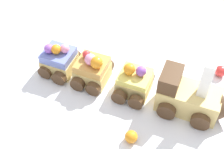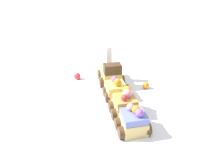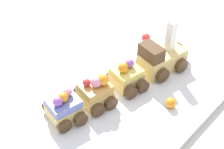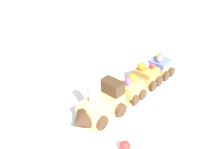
{
  "view_description": "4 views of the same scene",
  "coord_description": "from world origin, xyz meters",
  "px_view_note": "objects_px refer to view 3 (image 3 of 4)",
  "views": [
    {
      "loc": [
        0.03,
        -0.37,
        0.44
      ],
      "look_at": [
        -0.04,
        -0.01,
        0.05
      ],
      "focal_mm": 50.0,
      "sensor_mm": 36.0,
      "label": 1
    },
    {
      "loc": [
        -0.48,
        0.22,
        0.33
      ],
      "look_at": [
        0.05,
        -0.01,
        0.06
      ],
      "focal_mm": 35.0,
      "sensor_mm": 36.0,
      "label": 2
    },
    {
      "loc": [
        -0.37,
        -0.31,
        0.45
      ],
      "look_at": [
        -0.04,
        -0.0,
        0.07
      ],
      "focal_mm": 50.0,
      "sensor_mm": 36.0,
      "label": 3
    },
    {
      "loc": [
        0.4,
        0.19,
        0.34
      ],
      "look_at": [
        0.02,
        -0.04,
        0.08
      ],
      "focal_mm": 35.0,
      "sensor_mm": 36.0,
      "label": 4
    }
  ],
  "objects_px": {
    "cake_car_blueberry": "(64,108)",
    "gumball_red": "(146,38)",
    "cake_car_lemon": "(127,78)",
    "cake_train_locomotive": "(165,57)",
    "cake_car_caramel": "(95,93)",
    "gumball_orange": "(171,103)"
  },
  "relations": [
    {
      "from": "cake_train_locomotive",
      "to": "cake_car_caramel",
      "type": "bearing_deg",
      "value": -179.85
    },
    {
      "from": "cake_train_locomotive",
      "to": "gumball_red",
      "type": "bearing_deg",
      "value": 70.89
    },
    {
      "from": "cake_car_lemon",
      "to": "gumball_red",
      "type": "bearing_deg",
      "value": 35.89
    },
    {
      "from": "cake_car_caramel",
      "to": "gumball_red",
      "type": "height_order",
      "value": "cake_car_caramel"
    },
    {
      "from": "cake_train_locomotive",
      "to": "cake_car_caramel",
      "type": "xyz_separation_m",
      "value": [
        -0.18,
        0.03,
        -0.0
      ]
    },
    {
      "from": "cake_car_lemon",
      "to": "cake_car_caramel",
      "type": "height_order",
      "value": "cake_car_caramel"
    },
    {
      "from": "cake_car_caramel",
      "to": "cake_car_blueberry",
      "type": "relative_size",
      "value": 1.0
    },
    {
      "from": "cake_train_locomotive",
      "to": "cake_car_lemon",
      "type": "distance_m",
      "value": 0.1
    },
    {
      "from": "cake_car_lemon",
      "to": "cake_car_caramel",
      "type": "distance_m",
      "value": 0.08
    },
    {
      "from": "cake_car_lemon",
      "to": "cake_car_blueberry",
      "type": "distance_m",
      "value": 0.15
    },
    {
      "from": "cake_car_lemon",
      "to": "cake_car_caramel",
      "type": "relative_size",
      "value": 1.0
    },
    {
      "from": "cake_car_blueberry",
      "to": "gumball_red",
      "type": "xyz_separation_m",
      "value": [
        0.3,
        0.04,
        -0.01
      ]
    },
    {
      "from": "cake_car_caramel",
      "to": "cake_car_lemon",
      "type": "bearing_deg",
      "value": 0.45
    },
    {
      "from": "cake_train_locomotive",
      "to": "cake_car_blueberry",
      "type": "xyz_separation_m",
      "value": [
        -0.25,
        0.05,
        -0.0
      ]
    },
    {
      "from": "gumball_orange",
      "to": "gumball_red",
      "type": "bearing_deg",
      "value": 50.4
    },
    {
      "from": "cake_car_blueberry",
      "to": "cake_train_locomotive",
      "type": "bearing_deg",
      "value": 0.06
    },
    {
      "from": "cake_car_lemon",
      "to": "cake_car_blueberry",
      "type": "relative_size",
      "value": 1.0
    },
    {
      "from": "cake_car_caramel",
      "to": "gumball_orange",
      "type": "height_order",
      "value": "cake_car_caramel"
    },
    {
      "from": "cake_car_blueberry",
      "to": "gumball_red",
      "type": "height_order",
      "value": "cake_car_blueberry"
    },
    {
      "from": "cake_car_lemon",
      "to": "cake_car_caramel",
      "type": "bearing_deg",
      "value": -179.55
    },
    {
      "from": "cake_train_locomotive",
      "to": "cake_car_blueberry",
      "type": "height_order",
      "value": "cake_train_locomotive"
    },
    {
      "from": "gumball_red",
      "to": "cake_car_blueberry",
      "type": "bearing_deg",
      "value": -171.54
    }
  ]
}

